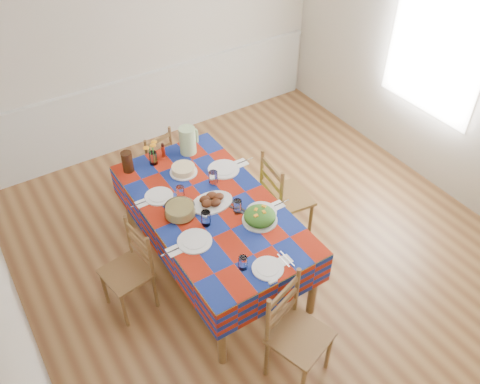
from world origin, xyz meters
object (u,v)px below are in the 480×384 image
Objects in this scene: green_pitcher at (188,140)px; chair_near at (295,334)px; dining_table at (211,213)px; meat_platter at (212,201)px; chair_far at (154,163)px; chair_left at (130,271)px; chair_right at (283,198)px; tea_pitcher at (127,162)px.

green_pitcher is 2.15m from chair_near.
meat_platter reaches higher than dining_table.
chair_near is 1.10× the size of chair_far.
chair_near reaches higher than chair_far.
dining_table is 7.25× the size of green_pitcher.
chair_left is 0.88× the size of chair_right.
tea_pitcher is (-0.62, 0.04, -0.04)m from green_pitcher.
meat_platter is at bearing 74.56° from chair_far.
meat_platter is 1.35m from chair_near.
dining_table is 2.31× the size of chair_left.
chair_right reaches higher than chair_far.
green_pitcher is 0.32× the size of chair_left.
chair_far is (0.02, 2.56, -0.04)m from chair_near.
meat_platter is 1.39× the size of green_pitcher.
green_pitcher is 0.28× the size of chair_right.
chair_left reaches higher than dining_table.
dining_table is at bearing -104.60° from green_pitcher.
chair_left is 1.62m from chair_right.
tea_pitcher is at bearing 176.02° from green_pitcher.
green_pitcher is 0.29× the size of chair_near.
dining_table is 0.86m from chair_left.
tea_pitcher reaches higher than chair_near.
meat_platter is 0.39× the size of chair_right.
chair_left is (-0.82, -1.28, 0.01)m from chair_far.
dining_table is 0.87m from green_pitcher.
green_pitcher is 1.34× the size of tea_pitcher.
chair_left is (-0.81, 0.01, -0.27)m from dining_table.
meat_platter is at bearing 82.31° from chair_left.
chair_left is at bearing -115.57° from tea_pitcher.
chair_left is (-0.84, -0.02, -0.39)m from meat_platter.
meat_platter is at bearing 70.53° from chair_near.
green_pitcher is at bearing -3.98° from tea_pitcher.
chair_near reaches higher than dining_table.
chair_near is at bearing -96.14° from green_pitcher.
tea_pitcher reaches higher than dining_table.
chair_left reaches higher than chair_far.
meat_platter is at bearing -103.43° from green_pitcher.
chair_right is at bearing -1.47° from meat_platter.
chair_right is at bearing 105.92° from chair_far.
chair_near is (-0.22, -2.09, -0.46)m from green_pitcher.
green_pitcher is 1.09m from chair_right.
chair_right reaches higher than dining_table.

